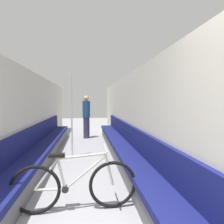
# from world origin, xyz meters

# --- Properties ---
(wall_left) EXTENTS (0.10, 10.55, 2.22)m
(wall_left) POSITION_xyz_m (-1.26, 3.67, 1.11)
(wall_left) COLOR beige
(wall_left) RESTS_ON ground
(wall_right) EXTENTS (0.10, 10.55, 2.22)m
(wall_right) POSITION_xyz_m (1.26, 3.67, 1.11)
(wall_right) COLOR beige
(wall_right) RESTS_ON ground
(bench_seat_row_left) EXTENTS (0.49, 6.65, 0.88)m
(bench_seat_row_left) POSITION_xyz_m (-1.00, 3.64, 0.28)
(bench_seat_row_left) COLOR #5B5B60
(bench_seat_row_left) RESTS_ON ground
(bench_seat_row_right) EXTENTS (0.49, 6.65, 0.88)m
(bench_seat_row_right) POSITION_xyz_m (1.00, 3.64, 0.28)
(bench_seat_row_right) COLOR #5B5B60
(bench_seat_row_right) RESTS_ON ground
(bicycle) EXTENTS (1.68, 0.46, 0.85)m
(bicycle) POSITION_xyz_m (-0.06, 1.67, 0.35)
(bicycle) COLOR black
(bicycle) RESTS_ON ground
(grab_pole_near) EXTENTS (0.08, 0.08, 2.20)m
(grab_pole_near) POSITION_xyz_m (-0.29, 3.98, 1.07)
(grab_pole_near) COLOR gray
(grab_pole_near) RESTS_ON ground
(passenger_standing) EXTENTS (0.30, 0.30, 1.71)m
(passenger_standing) POSITION_xyz_m (0.08, 6.40, 0.88)
(passenger_standing) COLOR #332D4C
(passenger_standing) RESTS_ON ground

